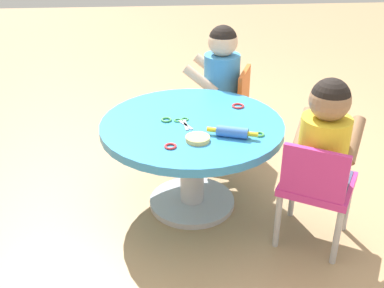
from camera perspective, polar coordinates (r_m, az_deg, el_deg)
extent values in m
plane|color=tan|center=(2.47, 0.00, -7.28)|extent=(10.00, 10.00, 0.00)
cylinder|color=silver|center=(2.46, 0.00, -7.00)|extent=(0.44, 0.44, 0.03)
cylinder|color=silver|center=(2.35, 0.00, -2.97)|extent=(0.12, 0.12, 0.43)
cylinder|color=#338CD1|center=(2.24, 0.00, 2.22)|extent=(0.88, 0.88, 0.04)
cylinder|color=#B7B7BC|center=(2.34, 18.38, -7.07)|extent=(0.03, 0.03, 0.28)
cylinder|color=#B7B7BC|center=(2.36, 12.19, -5.69)|extent=(0.03, 0.03, 0.28)
cylinder|color=#B7B7BC|center=(2.12, 17.21, -10.78)|extent=(0.03, 0.03, 0.28)
cylinder|color=#B7B7BC|center=(2.16, 10.38, -9.19)|extent=(0.03, 0.03, 0.28)
cube|color=#CC338C|center=(2.15, 15.05, -4.70)|extent=(0.41, 0.41, 0.04)
cube|color=#CC338C|center=(1.97, 14.66, -3.50)|extent=(0.16, 0.25, 0.22)
cube|color=#3F4772|center=(2.15, 15.05, -4.65)|extent=(0.37, 0.37, 0.04)
cylinder|color=yellow|center=(2.07, 15.63, -0.68)|extent=(0.21, 0.21, 0.30)
sphere|color=#997051|center=(1.97, 16.46, 5.10)|extent=(0.17, 0.17, 0.17)
sphere|color=black|center=(1.97, 16.51, 5.44)|extent=(0.16, 0.16, 0.16)
cylinder|color=#997051|center=(2.14, 19.13, 0.44)|extent=(0.21, 0.16, 0.17)
cylinder|color=#997051|center=(2.16, 13.42, 1.63)|extent=(0.21, 0.16, 0.17)
cylinder|color=#B7B7BC|center=(3.06, 1.63, 3.09)|extent=(0.03, 0.03, 0.28)
cylinder|color=#B7B7BC|center=(2.83, 0.27, 0.97)|extent=(0.03, 0.03, 0.28)
cylinder|color=#B7B7BC|center=(3.01, 6.43, 2.48)|extent=(0.03, 0.03, 0.28)
cylinder|color=#B7B7BC|center=(2.78, 5.43, 0.27)|extent=(0.03, 0.03, 0.28)
cube|color=orange|center=(2.85, 3.53, 4.60)|extent=(0.39, 0.39, 0.04)
cube|color=orange|center=(2.78, 6.34, 6.70)|extent=(0.26, 0.12, 0.22)
cube|color=#3F4772|center=(2.85, 3.53, 4.64)|extent=(0.34, 0.35, 0.04)
cylinder|color=#3F8CCC|center=(2.78, 3.63, 7.85)|extent=(0.21, 0.21, 0.30)
sphere|color=beige|center=(2.72, 3.78, 12.34)|extent=(0.17, 0.17, 0.17)
sphere|color=black|center=(2.71, 3.79, 12.60)|extent=(0.16, 0.16, 0.16)
cylinder|color=beige|center=(2.90, 2.20, 9.22)|extent=(0.13, 0.22, 0.17)
cylinder|color=beige|center=(2.70, 1.03, 7.78)|extent=(0.13, 0.22, 0.17)
cylinder|color=#3F72CC|center=(2.09, 4.93, 1.47)|extent=(0.09, 0.15, 0.05)
cylinder|color=yellow|center=(2.10, 2.45, 1.76)|extent=(0.04, 0.05, 0.02)
cylinder|color=yellow|center=(2.08, 7.44, 1.17)|extent=(0.04, 0.05, 0.02)
cube|color=silver|center=(2.20, -0.79, 2.34)|extent=(0.10, 0.06, 0.01)
cube|color=silver|center=(2.20, -0.79, 2.34)|extent=(0.11, 0.02, 0.01)
torus|color=green|center=(2.24, -1.74, 2.89)|extent=(0.05, 0.05, 0.01)
torus|color=green|center=(2.25, -0.87, 3.02)|extent=(0.05, 0.05, 0.01)
cylinder|color=#F2CC72|center=(2.05, 0.70, 0.65)|extent=(0.11, 0.11, 0.02)
torus|color=#4CB259|center=(2.13, 8.22, 1.19)|extent=(0.05, 0.05, 0.01)
torus|color=red|center=(2.41, 5.63, 4.64)|extent=(0.06, 0.06, 0.01)
torus|color=#4CB259|center=(2.25, -3.14, 2.98)|extent=(0.05, 0.05, 0.01)
torus|color=red|center=(2.01, -2.63, -0.27)|extent=(0.05, 0.05, 0.01)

